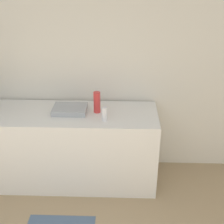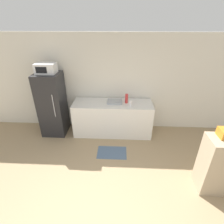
{
  "view_description": "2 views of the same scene",
  "coord_description": "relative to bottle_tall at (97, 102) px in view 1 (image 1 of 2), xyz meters",
  "views": [
    {
      "loc": [
        0.85,
        -0.26,
        2.5
      ],
      "look_at": [
        0.77,
        2.24,
        1.25
      ],
      "focal_mm": 50.0,
      "sensor_mm": 36.0,
      "label": 1
    },
    {
      "loc": [
        0.41,
        -1.28,
        2.87
      ],
      "look_at": [
        0.25,
        1.9,
        1.16
      ],
      "focal_mm": 28.0,
      "sensor_mm": 36.0,
      "label": 2
    }
  ],
  "objects": [
    {
      "name": "bottle_short",
      "position": [
        0.09,
        -0.2,
        -0.04
      ],
      "size": [
        0.06,
        0.06,
        0.15
      ],
      "primitive_type": "cylinder",
      "color": "silver",
      "rests_on": "counter"
    },
    {
      "name": "counter",
      "position": [
        -0.36,
        -0.03,
        -0.58
      ],
      "size": [
        2.09,
        0.68,
        0.92
      ],
      "primitive_type": "cube",
      "color": "silver",
      "rests_on": "ground_plane"
    },
    {
      "name": "wall_back",
      "position": [
        -0.58,
        0.36,
        0.26
      ],
      "size": [
        8.0,
        0.06,
        2.6
      ],
      "primitive_type": "cube",
      "color": "silver",
      "rests_on": "ground_plane"
    },
    {
      "name": "bottle_tall",
      "position": [
        0.0,
        0.0,
        0.0
      ],
      "size": [
        0.08,
        0.08,
        0.24
      ],
      "primitive_type": "cylinder",
      "color": "red",
      "rests_on": "counter"
    },
    {
      "name": "sink_basin",
      "position": [
        -0.31,
        -0.0,
        -0.09
      ],
      "size": [
        0.38,
        0.28,
        0.06
      ],
      "primitive_type": "cube",
      "color": "#9EA3A8",
      "rests_on": "counter"
    }
  ]
}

